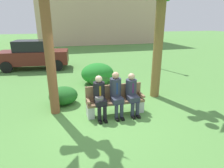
% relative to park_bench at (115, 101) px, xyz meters
% --- Properties ---
extents(ground_plane, '(80.00, 80.00, 0.00)m').
position_rel_park_bench_xyz_m(ground_plane, '(-0.33, -0.21, -0.42)').
color(ground_plane, '#528A3F').
extents(park_bench, '(1.78, 0.44, 0.90)m').
position_rel_park_bench_xyz_m(park_bench, '(0.00, 0.00, 0.00)').
color(park_bench, brown).
rests_on(park_bench, ground).
extents(seated_man_left, '(0.34, 0.72, 1.27)m').
position_rel_park_bench_xyz_m(seated_man_left, '(-0.51, -0.13, 0.29)').
color(seated_man_left, black).
rests_on(seated_man_left, ground).
extents(seated_man_middle, '(0.34, 0.72, 1.35)m').
position_rel_park_bench_xyz_m(seated_man_middle, '(0.00, -0.12, 0.33)').
color(seated_man_middle, '#2D3342').
rests_on(seated_man_middle, ground).
extents(seated_man_right, '(0.34, 0.72, 1.27)m').
position_rel_park_bench_xyz_m(seated_man_right, '(0.51, -0.13, 0.29)').
color(seated_man_right, '#2D3342').
rests_on(seated_man_right, ground).
extents(palm_tree_tall, '(1.38, 1.39, 4.52)m').
position_rel_park_bench_xyz_m(palm_tree_tall, '(1.91, 0.95, 2.72)').
color(palm_tree_tall, brown).
rests_on(palm_tree_tall, ground).
extents(shrub_near_bench, '(0.98, 0.90, 0.61)m').
position_rel_park_bench_xyz_m(shrub_near_bench, '(-1.53, 1.13, -0.11)').
color(shrub_near_bench, '#1E5D20').
rests_on(shrub_near_bench, ground).
extents(shrub_mid_lawn, '(1.49, 1.37, 0.93)m').
position_rel_park_bench_xyz_m(shrub_mid_lawn, '(0.08, 3.11, 0.05)').
color(shrub_mid_lawn, '#217E27').
rests_on(shrub_mid_lawn, ground).
extents(shrub_far_lawn, '(0.98, 0.90, 0.61)m').
position_rel_park_bench_xyz_m(shrub_far_lawn, '(0.08, 2.79, -0.11)').
color(shrub_far_lawn, '#2A6A25').
rests_on(shrub_far_lawn, ground).
extents(parked_car_near, '(4.04, 2.05, 1.68)m').
position_rel_park_bench_xyz_m(parked_car_near, '(-3.01, 6.84, 0.42)').
color(parked_car_near, '#591E19').
rests_on(parked_car_near, ground).
extents(street_lamp, '(0.24, 0.24, 3.58)m').
position_rel_park_bench_xyz_m(street_lamp, '(4.13, 5.14, 1.78)').
color(street_lamp, black).
rests_on(street_lamp, ground).
extents(building_backdrop, '(14.36, 8.17, 8.63)m').
position_rel_park_bench_xyz_m(building_backdrop, '(3.25, 20.76, 3.92)').
color(building_backdrop, '#CEA78A').
rests_on(building_backdrop, ground).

